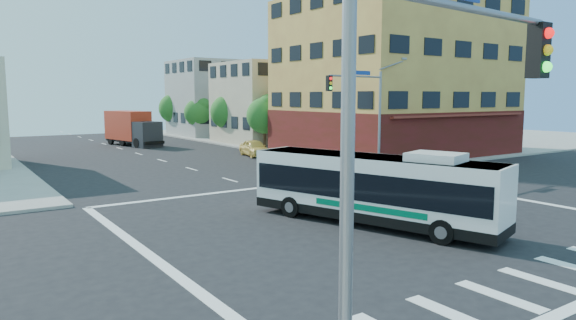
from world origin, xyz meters
TOP-DOWN VIEW (x-y plane):
  - ground at (0.00, 0.00)m, footprint 120.00×120.00m
  - sidewalk_ne at (35.00, 35.00)m, footprint 50.00×50.00m
  - corner_building_ne at (19.99, 18.48)m, footprint 18.10×15.44m
  - building_east_near at (16.98, 33.98)m, footprint 12.06×10.06m
  - building_east_far at (16.98, 47.98)m, footprint 12.06×10.06m
  - signal_mast_ne at (9.08, 10.62)m, footprint 7.91×1.13m
  - signal_mast_sw at (-9.08, -10.64)m, footprint 7.91×1.01m
  - street_tree_a at (11.90, 27.92)m, footprint 3.60×3.60m
  - street_tree_b at (11.90, 35.92)m, footprint 3.80×3.80m
  - street_tree_c at (11.90, 43.92)m, footprint 3.40×3.40m
  - street_tree_d at (11.90, 51.92)m, footprint 4.00×4.00m
  - transit_bus at (-0.46, -0.43)m, footprint 5.43×10.86m
  - box_truck at (2.09, 39.29)m, footprint 4.05×8.53m
  - parked_car at (7.95, 23.45)m, footprint 2.46×4.53m

SIDE VIEW (x-z plane):
  - ground at x=0.00m, z-range 0.00..0.00m
  - sidewalk_ne at x=35.00m, z-range 0.00..0.15m
  - parked_car at x=7.95m, z-range 0.00..1.46m
  - transit_bus at x=-0.46m, z-range -0.03..3.13m
  - box_truck at x=2.09m, z-range -0.06..3.64m
  - street_tree_c at x=11.90m, z-range 0.82..6.11m
  - street_tree_a at x=11.90m, z-range 0.83..6.35m
  - street_tree_b at x=11.90m, z-range 0.85..6.65m
  - street_tree_d at x=11.90m, z-range 0.87..6.90m
  - building_east_near at x=16.98m, z-range 0.01..9.01m
  - signal_mast_ne at x=9.08m, z-range 0.95..9.02m
  - signal_mast_sw at x=-9.08m, z-range 0.95..9.02m
  - building_east_far at x=16.98m, z-range 0.01..10.01m
  - corner_building_ne at x=19.99m, z-range -1.11..12.89m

